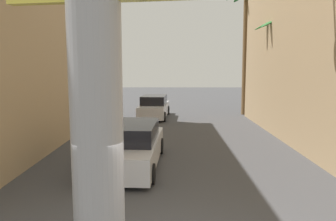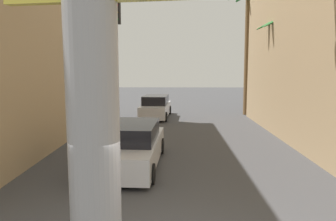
# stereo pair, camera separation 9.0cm
# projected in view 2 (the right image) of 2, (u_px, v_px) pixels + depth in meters

# --- Properties ---
(ground_plane) EXTENTS (83.79, 83.79, 0.00)m
(ground_plane) POSITION_uv_depth(u_px,v_px,m) (170.00, 141.00, 15.75)
(ground_plane) COLOR #424244
(neon_sign_pole) EXTENTS (3.22, 1.17, 9.45)m
(neon_sign_pole) POSITION_uv_depth(u_px,v_px,m) (90.00, 1.00, 4.35)
(neon_sign_pole) COLOR #9E9EA3
(neon_sign_pole) RESTS_ON ground
(street_lamp) EXTENTS (2.16, 0.28, 6.77)m
(street_lamp) POSITION_uv_depth(u_px,v_px,m) (329.00, 50.00, 11.03)
(street_lamp) COLOR #59595E
(street_lamp) RESTS_ON ground
(traffic_light_mast) EXTENTS (4.84, 0.32, 5.82)m
(traffic_light_mast) POSITION_uv_depth(u_px,v_px,m) (39.00, 50.00, 10.79)
(traffic_light_mast) COLOR #333333
(traffic_light_mast) RESTS_ON ground
(car_lead) EXTENTS (2.28, 5.15, 1.56)m
(car_lead) POSITION_uv_depth(u_px,v_px,m) (130.00, 146.00, 11.66)
(car_lead) COLOR black
(car_lead) RESTS_ON ground
(car_far) EXTENTS (2.14, 4.87, 1.56)m
(car_far) POSITION_uv_depth(u_px,v_px,m) (156.00, 107.00, 22.95)
(car_far) COLOR black
(car_far) RESTS_ON ground
(palm_tree_far_right) EXTENTS (2.88, 2.87, 8.98)m
(palm_tree_far_right) POSITION_uv_depth(u_px,v_px,m) (247.00, 42.00, 23.97)
(palm_tree_far_right) COLOR brown
(palm_tree_far_right) RESTS_ON ground
(palm_tree_far_left) EXTENTS (2.39, 2.27, 7.83)m
(palm_tree_far_left) POSITION_uv_depth(u_px,v_px,m) (84.00, 53.00, 22.99)
(palm_tree_far_left) COLOR brown
(palm_tree_far_left) RESTS_ON ground
(palm_tree_mid_right) EXTENTS (3.07, 3.10, 6.37)m
(palm_tree_mid_right) POSITION_uv_depth(u_px,v_px,m) (285.00, 60.00, 18.04)
(palm_tree_mid_right) COLOR brown
(palm_tree_mid_right) RESTS_ON ground
(pedestrian_far_left) EXTENTS (0.38, 0.38, 1.76)m
(pedestrian_far_left) POSITION_uv_depth(u_px,v_px,m) (83.00, 109.00, 19.43)
(pedestrian_far_left) COLOR black
(pedestrian_far_left) RESTS_ON ground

